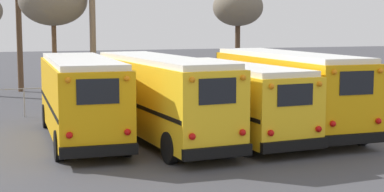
{
  "coord_description": "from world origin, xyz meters",
  "views": [
    {
      "loc": [
        -8.23,
        -22.52,
        4.52
      ],
      "look_at": [
        0.0,
        -0.44,
        1.65
      ],
      "focal_mm": 55.0,
      "sensor_mm": 36.0,
      "label": 1
    }
  ],
  "objects_px": {
    "school_bus_1": "(160,95)",
    "bare_tree_0": "(53,0)",
    "school_bus_3": "(286,88)",
    "utility_pole": "(92,19)",
    "school_bus_2": "(230,97)",
    "bare_tree_3": "(238,8)",
    "school_bus_0": "(81,96)"
  },
  "relations": [
    {
      "from": "school_bus_1",
      "to": "school_bus_3",
      "type": "bearing_deg",
      "value": 4.25
    },
    {
      "from": "school_bus_1",
      "to": "bare_tree_3",
      "type": "bearing_deg",
      "value": 56.21
    },
    {
      "from": "school_bus_2",
      "to": "bare_tree_0",
      "type": "distance_m",
      "value": 13.97
    },
    {
      "from": "school_bus_0",
      "to": "utility_pole",
      "type": "bearing_deg",
      "value": 76.16
    },
    {
      "from": "school_bus_1",
      "to": "bare_tree_0",
      "type": "xyz_separation_m",
      "value": [
        -2.47,
        12.0,
        4.06
      ]
    },
    {
      "from": "school_bus_1",
      "to": "bare_tree_0",
      "type": "height_order",
      "value": "bare_tree_0"
    },
    {
      "from": "school_bus_2",
      "to": "school_bus_3",
      "type": "distance_m",
      "value": 2.98
    },
    {
      "from": "school_bus_0",
      "to": "school_bus_3",
      "type": "bearing_deg",
      "value": -4.13
    },
    {
      "from": "school_bus_1",
      "to": "utility_pole",
      "type": "height_order",
      "value": "utility_pole"
    },
    {
      "from": "school_bus_2",
      "to": "school_bus_3",
      "type": "relative_size",
      "value": 0.91
    },
    {
      "from": "school_bus_2",
      "to": "school_bus_0",
      "type": "bearing_deg",
      "value": 168.05
    },
    {
      "from": "school_bus_2",
      "to": "utility_pole",
      "type": "relative_size",
      "value": 1.03
    },
    {
      "from": "school_bus_3",
      "to": "utility_pole",
      "type": "height_order",
      "value": "utility_pole"
    },
    {
      "from": "utility_pole",
      "to": "bare_tree_0",
      "type": "height_order",
      "value": "utility_pole"
    },
    {
      "from": "school_bus_1",
      "to": "utility_pole",
      "type": "xyz_separation_m",
      "value": [
        -0.51,
        10.81,
        3.05
      ]
    },
    {
      "from": "school_bus_1",
      "to": "utility_pole",
      "type": "bearing_deg",
      "value": 92.7
    },
    {
      "from": "bare_tree_3",
      "to": "school_bus_1",
      "type": "bearing_deg",
      "value": -123.79
    },
    {
      "from": "bare_tree_0",
      "to": "bare_tree_3",
      "type": "relative_size",
      "value": 1.04
    },
    {
      "from": "school_bus_1",
      "to": "school_bus_3",
      "type": "height_order",
      "value": "school_bus_3"
    },
    {
      "from": "school_bus_0",
      "to": "school_bus_2",
      "type": "height_order",
      "value": "school_bus_0"
    },
    {
      "from": "utility_pole",
      "to": "school_bus_2",
      "type": "bearing_deg",
      "value": -72.7
    },
    {
      "from": "school_bus_3",
      "to": "bare_tree_3",
      "type": "xyz_separation_m",
      "value": [
        4.92,
        15.61,
        3.86
      ]
    },
    {
      "from": "bare_tree_3",
      "to": "utility_pole",
      "type": "bearing_deg",
      "value": -155.05
    },
    {
      "from": "school_bus_3",
      "to": "utility_pole",
      "type": "distance_m",
      "value": 12.53
    },
    {
      "from": "school_bus_1",
      "to": "school_bus_3",
      "type": "xyz_separation_m",
      "value": [
        5.82,
        0.43,
        0.03
      ]
    },
    {
      "from": "school_bus_0",
      "to": "school_bus_1",
      "type": "distance_m",
      "value": 3.1
    },
    {
      "from": "bare_tree_0",
      "to": "school_bus_3",
      "type": "bearing_deg",
      "value": -54.38
    },
    {
      "from": "utility_pole",
      "to": "bare_tree_0",
      "type": "relative_size",
      "value": 1.29
    },
    {
      "from": "school_bus_0",
      "to": "bare_tree_0",
      "type": "xyz_separation_m",
      "value": [
        0.44,
        10.94,
        4.09
      ]
    },
    {
      "from": "school_bus_3",
      "to": "utility_pole",
      "type": "xyz_separation_m",
      "value": [
        -6.33,
        10.38,
        3.03
      ]
    },
    {
      "from": "school_bus_2",
      "to": "bare_tree_3",
      "type": "relative_size",
      "value": 1.37
    },
    {
      "from": "school_bus_0",
      "to": "school_bus_1",
      "type": "bearing_deg",
      "value": -20.06
    }
  ]
}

